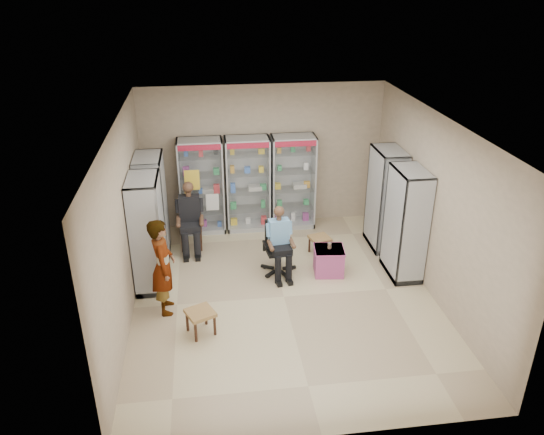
{
  "coord_description": "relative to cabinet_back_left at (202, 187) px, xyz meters",
  "views": [
    {
      "loc": [
        -1.2,
        -7.48,
        5.04
      ],
      "look_at": [
        -0.11,
        0.7,
        1.17
      ],
      "focal_mm": 35.0,
      "sensor_mm": 36.0,
      "label": 1
    }
  ],
  "objects": [
    {
      "name": "cabinet_back_right",
      "position": [
        1.9,
        0.0,
        0.0
      ],
      "size": [
        0.9,
        0.5,
        2.0
      ],
      "primitive_type": "cube",
      "color": "silver",
      "rests_on": "floor"
    },
    {
      "name": "woven_stool_a",
      "position": [
        2.21,
        -1.34,
        -0.82
      ],
      "size": [
        0.45,
        0.45,
        0.37
      ],
      "primitive_type": "cube",
      "rotation": [
        0.0,
        0.0,
        0.26
      ],
      "color": "olive",
      "rests_on": "floor"
    },
    {
      "name": "room_shell",
      "position": [
        1.3,
        -2.73,
        0.97
      ],
      "size": [
        5.02,
        6.02,
        3.01
      ],
      "color": "tan",
      "rests_on": "ground"
    },
    {
      "name": "cabinet_right_far",
      "position": [
        3.53,
        -1.13,
        0.0
      ],
      "size": [
        0.9,
        0.5,
        2.0
      ],
      "primitive_type": "cube",
      "rotation": [
        0.0,
        0.0,
        1.57
      ],
      "color": "#A0A4A7",
      "rests_on": "floor"
    },
    {
      "name": "woven_stool_b",
      "position": [
        -0.1,
        -3.53,
        -0.8
      ],
      "size": [
        0.52,
        0.52,
        0.39
      ],
      "primitive_type": "cube",
      "rotation": [
        0.0,
        0.0,
        0.42
      ],
      "color": "#A78346",
      "rests_on": "floor"
    },
    {
      "name": "cabinet_right_near",
      "position": [
        3.53,
        -2.23,
        0.0
      ],
      "size": [
        0.9,
        0.5,
        2.0
      ],
      "primitive_type": "cube",
      "rotation": [
        0.0,
        0.0,
        1.57
      ],
      "color": "#A7A9AE",
      "rests_on": "floor"
    },
    {
      "name": "seated_customer",
      "position": [
        -0.25,
        -0.78,
        -0.33
      ],
      "size": [
        0.44,
        0.6,
        1.34
      ],
      "primitive_type": null,
      "color": "black",
      "rests_on": "floor"
    },
    {
      "name": "cabinet_left_near",
      "position": [
        -0.93,
        -2.03,
        0.0
      ],
      "size": [
        0.9,
        0.5,
        2.0
      ],
      "primitive_type": "cube",
      "rotation": [
        0.0,
        0.0,
        -1.57
      ],
      "color": "#B8BCC0",
      "rests_on": "floor"
    },
    {
      "name": "floor",
      "position": [
        1.3,
        -2.73,
        -1.0
      ],
      "size": [
        6.0,
        6.0,
        0.0
      ],
      "primitive_type": "plane",
      "color": "#C8B68B",
      "rests_on": "ground"
    },
    {
      "name": "cabinet_back_left",
      "position": [
        0.0,
        0.0,
        0.0
      ],
      "size": [
        0.9,
        0.5,
        2.0
      ],
      "primitive_type": "cube",
      "color": "#B1B3B9",
      "rests_on": "floor"
    },
    {
      "name": "wooden_chair",
      "position": [
        -0.25,
        -0.73,
        -0.53
      ],
      "size": [
        0.42,
        0.42,
        0.94
      ],
      "primitive_type": "cube",
      "color": "black",
      "rests_on": "floor"
    },
    {
      "name": "office_chair",
      "position": [
        1.32,
        -1.88,
        -0.51
      ],
      "size": [
        0.59,
        0.59,
        0.98
      ],
      "primitive_type": "cube",
      "rotation": [
        0.0,
        0.0,
        0.11
      ],
      "color": "black",
      "rests_on": "floor"
    },
    {
      "name": "tea_glass",
      "position": [
        2.23,
        -2.03,
        -0.46
      ],
      "size": [
        0.07,
        0.07,
        0.1
      ],
      "primitive_type": "cylinder",
      "color": "#5C1107",
      "rests_on": "pink_trunk"
    },
    {
      "name": "cabinet_left_far",
      "position": [
        -0.93,
        -0.93,
        0.0
      ],
      "size": [
        0.9,
        0.5,
        2.0
      ],
      "primitive_type": "cube",
      "rotation": [
        0.0,
        0.0,
        -1.57
      ],
      "color": "#A9ABB0",
      "rests_on": "floor"
    },
    {
      "name": "standing_man",
      "position": [
        -0.65,
        -2.84,
        -0.19
      ],
      "size": [
        0.42,
        0.61,
        1.62
      ],
      "primitive_type": "imported",
      "rotation": [
        0.0,
        0.0,
        1.63
      ],
      "color": "gray",
      "rests_on": "floor"
    },
    {
      "name": "cabinet_back_mid",
      "position": [
        0.95,
        0.0,
        0.0
      ],
      "size": [
        0.9,
        0.5,
        2.0
      ],
      "primitive_type": "cube",
      "color": "silver",
      "rests_on": "floor"
    },
    {
      "name": "pink_trunk",
      "position": [
        2.22,
        -2.05,
        -0.75
      ],
      "size": [
        0.57,
        0.55,
        0.49
      ],
      "primitive_type": "cube",
      "rotation": [
        0.0,
        0.0,
        -0.12
      ],
      "color": "#AC4491",
      "rests_on": "floor"
    },
    {
      "name": "seated_shopkeeper",
      "position": [
        1.32,
        -1.93,
        -0.38
      ],
      "size": [
        0.47,
        0.61,
        1.25
      ],
      "primitive_type": null,
      "rotation": [
        0.0,
        0.0,
        0.11
      ],
      "color": "#65A6C9",
      "rests_on": "floor"
    }
  ]
}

